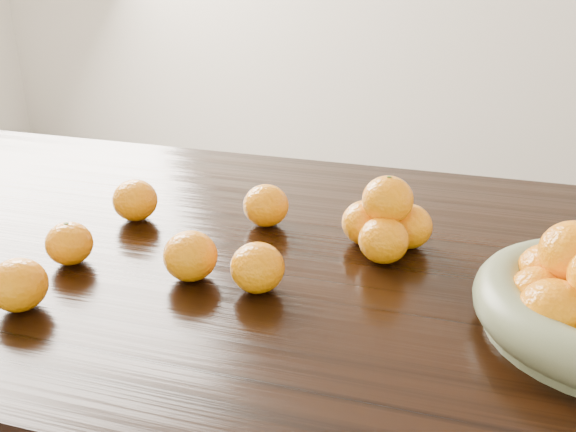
# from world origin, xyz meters

# --- Properties ---
(dining_table) EXTENTS (2.00, 1.00, 0.75)m
(dining_table) POSITION_xyz_m (0.00, 0.00, 0.66)
(dining_table) COLOR black
(dining_table) RESTS_ON ground
(orange_pyramid) EXTENTS (0.16, 0.15, 0.14)m
(orange_pyramid) POSITION_xyz_m (0.18, 0.06, 0.80)
(orange_pyramid) COLOR #FF9507
(orange_pyramid) RESTS_ON dining_table
(loose_orange_0) EXTENTS (0.08, 0.08, 0.07)m
(loose_orange_0) POSITION_xyz_m (-0.32, -0.14, 0.79)
(loose_orange_0) COLOR #FF9507
(loose_orange_0) RESTS_ON dining_table
(loose_orange_1) EXTENTS (0.08, 0.08, 0.08)m
(loose_orange_1) POSITION_xyz_m (-0.31, -0.28, 0.79)
(loose_orange_1) COLOR #FF9507
(loose_orange_1) RESTS_ON dining_table
(loose_orange_2) EXTENTS (0.08, 0.08, 0.08)m
(loose_orange_2) POSITION_xyz_m (0.01, -0.13, 0.79)
(loose_orange_2) COLOR #FF9507
(loose_orange_2) RESTS_ON dining_table
(loose_orange_3) EXTENTS (0.09, 0.09, 0.08)m
(loose_orange_3) POSITION_xyz_m (-0.30, 0.06, 0.79)
(loose_orange_3) COLOR #FF9507
(loose_orange_3) RESTS_ON dining_table
(loose_orange_4) EXTENTS (0.09, 0.09, 0.08)m
(loose_orange_4) POSITION_xyz_m (-0.05, 0.10, 0.79)
(loose_orange_4) COLOR #FF9507
(loose_orange_4) RESTS_ON dining_table
(loose_orange_5) EXTENTS (0.09, 0.09, 0.08)m
(loose_orange_5) POSITION_xyz_m (-0.10, -0.13, 0.79)
(loose_orange_5) COLOR #FF9507
(loose_orange_5) RESTS_ON dining_table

